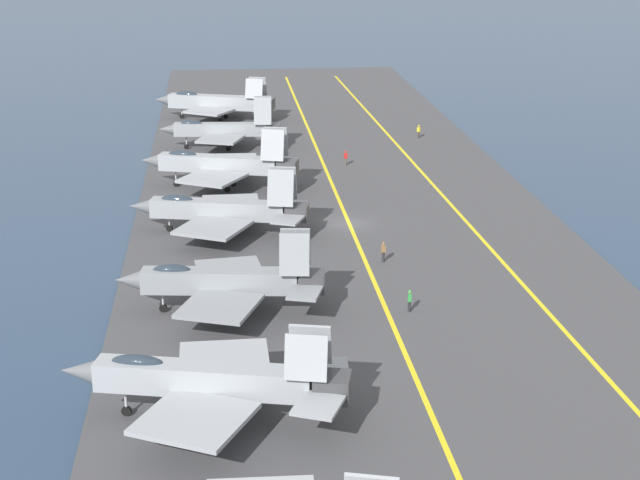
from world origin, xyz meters
TOP-DOWN VIEW (x-y plane):
  - ground_plane at (0.00, 0.00)m, footprint 2000.00×2000.00m
  - carrier_deck at (0.00, 0.00)m, footprint 188.15×40.66m
  - deck_stripe_foul_line at (0.00, -11.18)m, footprint 169.27×5.16m
  - deck_stripe_centerline at (0.00, 0.00)m, footprint 169.33×0.36m
  - parked_jet_second at (-36.54, 12.98)m, footprint 13.47×17.11m
  - parked_jet_third at (-20.39, 11.90)m, footprint 13.26×15.52m
  - parked_jet_fourth at (-1.87, 11.91)m, footprint 13.69×16.71m
  - parked_jet_fifth at (13.26, 11.81)m, footprint 13.76×17.16m
  - parked_jet_sixth at (31.44, 11.47)m, footprint 12.04×15.11m
  - parked_jet_seventh at (48.87, 12.36)m, footprint 12.32×17.38m
  - crew_yellow_vest at (34.92, -13.73)m, footprint 0.46×0.45m
  - crew_brown_vest at (-10.87, -1.48)m, footprint 0.30×0.40m
  - crew_green_vest at (-21.65, -1.65)m, footprint 0.42×0.33m
  - crew_red_vest at (21.86, -2.50)m, footprint 0.29×0.40m

SIDE VIEW (x-z plane):
  - ground_plane at x=0.00m, z-range 0.00..0.00m
  - carrier_deck at x=0.00m, z-range 0.00..0.40m
  - deck_stripe_foul_line at x=0.00m, z-range 0.40..0.41m
  - deck_stripe_centerline at x=0.00m, z-range 0.40..0.41m
  - crew_yellow_vest at x=34.92m, z-range 0.48..2.18m
  - crew_green_vest at x=-21.65m, z-range 0.48..2.22m
  - crew_red_vest at x=21.86m, z-range 0.49..2.23m
  - crew_brown_vest at x=-10.87m, z-range 0.49..2.29m
  - parked_jet_fourth at x=-1.87m, z-range -0.49..5.89m
  - parked_jet_sixth at x=31.44m, z-range -0.37..6.15m
  - parked_jet_third at x=-20.39m, z-range -0.31..6.09m
  - parked_jet_seventh at x=48.87m, z-range -0.14..6.03m
  - parked_jet_second at x=-36.54m, z-range -0.01..6.14m
  - parked_jet_fifth at x=13.26m, z-range -0.27..6.51m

